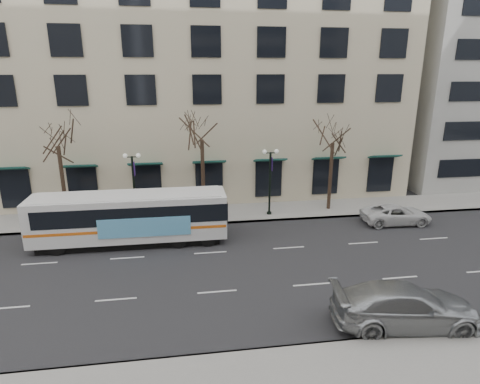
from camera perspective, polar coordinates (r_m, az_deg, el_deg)
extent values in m
plane|color=black|center=(23.09, -3.81, -11.06)|extent=(160.00, 160.00, 0.00)
cube|color=gray|center=(31.90, 3.85, -2.75)|extent=(80.00, 4.00, 0.15)
cube|color=beige|center=(41.34, -9.57, 18.41)|extent=(40.00, 20.00, 24.00)
cylinder|color=black|center=(31.38, -23.82, 0.81)|extent=(0.28, 0.28, 5.74)
cylinder|color=black|center=(30.20, -5.28, 1.84)|extent=(0.28, 0.28, 5.95)
cylinder|color=black|center=(32.33, 12.73, 2.06)|extent=(0.28, 0.28, 5.46)
cylinder|color=black|center=(29.93, -14.78, 0.25)|extent=(0.16, 0.16, 5.00)
cylinder|color=black|center=(30.67, -14.45, -3.96)|extent=(0.36, 0.36, 0.30)
cube|color=black|center=(29.34, -15.14, 4.83)|extent=(0.90, 0.06, 0.06)
sphere|color=silver|center=(29.38, -16.03, 4.98)|extent=(0.32, 0.32, 0.32)
sphere|color=silver|center=(29.27, -14.28, 5.07)|extent=(0.32, 0.32, 0.32)
cube|color=navy|center=(29.51, -14.79, 3.23)|extent=(0.04, 0.45, 1.00)
cylinder|color=black|center=(30.41, 4.26, 1.04)|extent=(0.16, 0.16, 5.00)
cylinder|color=black|center=(31.14, 4.16, -3.12)|extent=(0.36, 0.36, 0.30)
cube|color=black|center=(29.83, 4.36, 5.57)|extent=(0.90, 0.06, 0.06)
sphere|color=silver|center=(29.72, 3.51, 5.74)|extent=(0.32, 0.32, 0.32)
sphere|color=silver|center=(29.91, 5.21, 5.78)|extent=(0.32, 0.32, 0.32)
cube|color=navy|center=(30.04, 4.55, 3.99)|extent=(0.04, 0.45, 1.00)
cube|color=silver|center=(26.64, -15.40, -3.34)|extent=(12.24, 2.67, 2.80)
cube|color=black|center=(27.21, -15.14, -6.46)|extent=(11.26, 2.35, 0.46)
cube|color=black|center=(26.46, -14.81, -2.44)|extent=(11.75, 2.71, 1.12)
cube|color=orange|center=(26.81, -15.32, -4.31)|extent=(12.12, 2.70, 0.18)
cube|color=#5BADDF|center=(25.36, -13.41, -4.91)|extent=(5.61, 0.07, 1.22)
cube|color=silver|center=(26.19, -15.64, -0.40)|extent=(11.63, 2.40, 0.08)
cylinder|color=black|center=(26.98, -24.58, -7.16)|extent=(1.02, 0.29, 1.02)
cylinder|color=black|center=(29.05, -23.35, -5.30)|extent=(1.02, 0.29, 1.02)
cylinder|color=black|center=(25.82, -8.67, -6.80)|extent=(1.02, 0.29, 1.02)
cylinder|color=black|center=(27.98, -8.67, -4.87)|extent=(1.02, 0.29, 1.02)
cylinder|color=black|center=(25.85, -4.58, -6.62)|extent=(1.02, 0.29, 1.02)
cylinder|color=black|center=(28.01, -4.90, -4.70)|extent=(1.02, 0.29, 1.02)
imported|color=#A0A4A8|center=(19.65, 22.43, -14.74)|extent=(6.68, 3.34, 1.86)
imported|color=silver|center=(31.57, 21.31, -2.96)|extent=(5.09, 2.55, 1.38)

